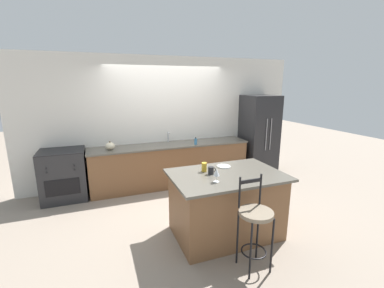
{
  "coord_description": "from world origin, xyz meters",
  "views": [
    {
      "loc": [
        -1.42,
        -4.71,
        2.14
      ],
      "look_at": [
        0.08,
        -0.68,
        1.12
      ],
      "focal_mm": 24.0,
      "sensor_mm": 36.0,
      "label": 1
    }
  ],
  "objects_px": {
    "bar_stool_near": "(255,222)",
    "pumpkin_decoration": "(110,146)",
    "tumbler_cup": "(204,167)",
    "coffee_mug": "(211,170)",
    "dinner_plate": "(224,166)",
    "soap_bottle": "(196,141)",
    "wine_glass": "(217,173)",
    "refrigerator": "(258,135)",
    "oven_range": "(64,175)"
  },
  "relations": [
    {
      "from": "oven_range",
      "to": "tumbler_cup",
      "type": "bearing_deg",
      "value": -42.98
    },
    {
      "from": "refrigerator",
      "to": "oven_range",
      "type": "bearing_deg",
      "value": 179.41
    },
    {
      "from": "refrigerator",
      "to": "wine_glass",
      "type": "distance_m",
      "value": 3.16
    },
    {
      "from": "tumbler_cup",
      "to": "coffee_mug",
      "type": "bearing_deg",
      "value": -69.56
    },
    {
      "from": "pumpkin_decoration",
      "to": "soap_bottle",
      "type": "height_order",
      "value": "pumpkin_decoration"
    },
    {
      "from": "wine_glass",
      "to": "tumbler_cup",
      "type": "distance_m",
      "value": 0.42
    },
    {
      "from": "bar_stool_near",
      "to": "coffee_mug",
      "type": "xyz_separation_m",
      "value": [
        -0.18,
        0.82,
        0.37
      ]
    },
    {
      "from": "refrigerator",
      "to": "coffee_mug",
      "type": "distance_m",
      "value": 2.91
    },
    {
      "from": "bar_stool_near",
      "to": "pumpkin_decoration",
      "type": "height_order",
      "value": "bar_stool_near"
    },
    {
      "from": "coffee_mug",
      "to": "pumpkin_decoration",
      "type": "relative_size",
      "value": 0.64
    },
    {
      "from": "oven_range",
      "to": "coffee_mug",
      "type": "relative_size",
      "value": 8.35
    },
    {
      "from": "soap_bottle",
      "to": "dinner_plate",
      "type": "bearing_deg",
      "value": -96.12
    },
    {
      "from": "refrigerator",
      "to": "wine_glass",
      "type": "relative_size",
      "value": 10.75
    },
    {
      "from": "oven_range",
      "to": "wine_glass",
      "type": "xyz_separation_m",
      "value": [
        2.02,
        -2.31,
        0.57
      ]
    },
    {
      "from": "tumbler_cup",
      "to": "pumpkin_decoration",
      "type": "xyz_separation_m",
      "value": [
        -1.17,
        1.86,
        -0.02
      ]
    },
    {
      "from": "bar_stool_near",
      "to": "soap_bottle",
      "type": "bearing_deg",
      "value": 83.6
    },
    {
      "from": "pumpkin_decoration",
      "to": "soap_bottle",
      "type": "xyz_separation_m",
      "value": [
        1.7,
        -0.18,
        -0.0
      ]
    },
    {
      "from": "dinner_plate",
      "to": "pumpkin_decoration",
      "type": "bearing_deg",
      "value": 130.73
    },
    {
      "from": "bar_stool_near",
      "to": "soap_bottle",
      "type": "distance_m",
      "value": 2.68
    },
    {
      "from": "tumbler_cup",
      "to": "wine_glass",
      "type": "bearing_deg",
      "value": -91.4
    },
    {
      "from": "bar_stool_near",
      "to": "oven_range",
      "type": "bearing_deg",
      "value": 128.51
    },
    {
      "from": "dinner_plate",
      "to": "wine_glass",
      "type": "height_order",
      "value": "wine_glass"
    },
    {
      "from": "wine_glass",
      "to": "pumpkin_decoration",
      "type": "xyz_separation_m",
      "value": [
        -1.16,
        2.28,
        -0.08
      ]
    },
    {
      "from": "dinner_plate",
      "to": "pumpkin_decoration",
      "type": "distance_m",
      "value": 2.34
    },
    {
      "from": "refrigerator",
      "to": "wine_glass",
      "type": "bearing_deg",
      "value": -134.11
    },
    {
      "from": "oven_range",
      "to": "soap_bottle",
      "type": "xyz_separation_m",
      "value": [
        2.56,
        -0.21,
        0.48
      ]
    },
    {
      "from": "bar_stool_near",
      "to": "coffee_mug",
      "type": "bearing_deg",
      "value": 102.58
    },
    {
      "from": "refrigerator",
      "to": "dinner_plate",
      "type": "relative_size",
      "value": 9.09
    },
    {
      "from": "oven_range",
      "to": "pumpkin_decoration",
      "type": "bearing_deg",
      "value": -1.93
    },
    {
      "from": "soap_bottle",
      "to": "pumpkin_decoration",
      "type": "bearing_deg",
      "value": 173.97
    },
    {
      "from": "dinner_plate",
      "to": "pumpkin_decoration",
      "type": "xyz_separation_m",
      "value": [
        -1.53,
        1.77,
        0.04
      ]
    },
    {
      "from": "soap_bottle",
      "to": "oven_range",
      "type": "bearing_deg",
      "value": 175.34
    },
    {
      "from": "pumpkin_decoration",
      "to": "soap_bottle",
      "type": "bearing_deg",
      "value": -6.03
    },
    {
      "from": "refrigerator",
      "to": "dinner_plate",
      "type": "bearing_deg",
      "value": -136.13
    },
    {
      "from": "bar_stool_near",
      "to": "pumpkin_decoration",
      "type": "bearing_deg",
      "value": 116.52
    },
    {
      "from": "pumpkin_decoration",
      "to": "bar_stool_near",
      "type": "bearing_deg",
      "value": -63.48
    },
    {
      "from": "soap_bottle",
      "to": "refrigerator",
      "type": "bearing_deg",
      "value": 5.66
    },
    {
      "from": "refrigerator",
      "to": "coffee_mug",
      "type": "relative_size",
      "value": 16.45
    },
    {
      "from": "pumpkin_decoration",
      "to": "oven_range",
      "type": "bearing_deg",
      "value": 178.07
    },
    {
      "from": "refrigerator",
      "to": "soap_bottle",
      "type": "height_order",
      "value": "refrigerator"
    },
    {
      "from": "oven_range",
      "to": "tumbler_cup",
      "type": "height_order",
      "value": "tumbler_cup"
    },
    {
      "from": "dinner_plate",
      "to": "pumpkin_decoration",
      "type": "relative_size",
      "value": 1.15
    },
    {
      "from": "oven_range",
      "to": "bar_stool_near",
      "type": "distance_m",
      "value": 3.63
    },
    {
      "from": "refrigerator",
      "to": "bar_stool_near",
      "type": "bearing_deg",
      "value": -124.93
    },
    {
      "from": "bar_stool_near",
      "to": "dinner_plate",
      "type": "bearing_deg",
      "value": 83.18
    },
    {
      "from": "dinner_plate",
      "to": "pumpkin_decoration",
      "type": "height_order",
      "value": "pumpkin_decoration"
    },
    {
      "from": "bar_stool_near",
      "to": "pumpkin_decoration",
      "type": "xyz_separation_m",
      "value": [
        -1.4,
        2.81,
        0.37
      ]
    },
    {
      "from": "refrigerator",
      "to": "bar_stool_near",
      "type": "distance_m",
      "value": 3.43
    },
    {
      "from": "dinner_plate",
      "to": "soap_bottle",
      "type": "bearing_deg",
      "value": 83.88
    },
    {
      "from": "soap_bottle",
      "to": "tumbler_cup",
      "type": "bearing_deg",
      "value": -107.38
    }
  ]
}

